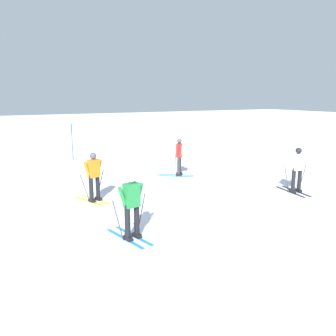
{
  "coord_description": "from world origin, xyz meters",
  "views": [
    {
      "loc": [
        -6.98,
        -8.17,
        3.59
      ],
      "look_at": [
        -0.99,
        3.05,
        0.9
      ],
      "focal_mm": 36.94,
      "sensor_mm": 36.0,
      "label": 1
    }
  ],
  "objects": [
    {
      "name": "ground_plane",
      "position": [
        0.0,
        0.0,
        0.0
      ],
      "size": [
        120.0,
        120.0,
        0.0
      ],
      "primitive_type": "plane",
      "color": "silver"
    },
    {
      "name": "trail_marker_pole",
      "position": [
        -2.63,
        11.48,
        1.01
      ],
      "size": [
        0.06,
        0.06,
        2.01
      ],
      "primitive_type": "cylinder",
      "color": "#1E56AD",
      "rests_on": "ground"
    },
    {
      "name": "skier_white",
      "position": [
        3.13,
        0.61,
        0.92
      ],
      "size": [
        1.0,
        1.64,
        1.71
      ],
      "color": "black",
      "rests_on": "ground"
    },
    {
      "name": "skier_orange",
      "position": [
        -3.83,
        3.07,
        0.92
      ],
      "size": [
        0.95,
        1.63,
        1.71
      ],
      "color": "gold",
      "rests_on": "ground"
    },
    {
      "name": "far_snow_ridge",
      "position": [
        0.0,
        18.64,
        0.64
      ],
      "size": [
        80.0,
        9.21,
        1.28
      ],
      "primitive_type": "cube",
      "color": "silver",
      "rests_on": "ground"
    },
    {
      "name": "skier_red",
      "position": [
        0.68,
        5.05,
        0.96
      ],
      "size": [
        1.49,
        1.27,
        1.71
      ],
      "color": "#237AC6",
      "rests_on": "ground"
    },
    {
      "name": "skier_green",
      "position": [
        -3.91,
        -0.5,
        0.92
      ],
      "size": [
        0.98,
        1.64,
        1.71
      ],
      "color": "#237AC6",
      "rests_on": "ground"
    }
  ]
}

